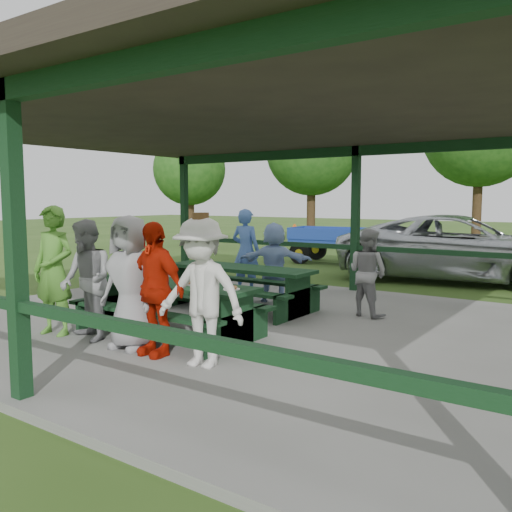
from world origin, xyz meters
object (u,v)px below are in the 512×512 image
Objects in this scene: contestant_grey_left at (86,280)px; pickup_truck at (461,248)px; contestant_white_fedora at (201,292)px; contestant_grey_mid at (130,282)px; picnic_table_far at (240,282)px; spectator_grey at (368,272)px; spectator_lblue at (274,262)px; farm_trailer at (332,244)px; contestant_red at (154,289)px; picnic_table_near at (170,301)px; contestant_green at (54,271)px; spectator_blue at (246,251)px.

contestant_grey_left is 0.28× the size of pickup_truck.
pickup_truck is (0.54, 9.10, -0.14)m from contestant_white_fedora.
contestant_grey_mid is 1.23m from contestant_white_fedora.
picnic_table_far is at bearing 111.27° from contestant_white_fedora.
contestant_grey_left is 1.15× the size of spectator_grey.
farm_trailer is (-2.32, 6.94, -0.25)m from spectator_lblue.
spectator_grey reaches higher than picnic_table_far.
farm_trailer is (-1.77, 10.73, -0.33)m from contestant_grey_left.
contestant_red is (0.46, -0.02, -0.03)m from contestant_grey_mid.
spectator_grey is 0.25× the size of pickup_truck.
pickup_truck reaches higher than spectator_lblue.
pickup_truck is at bearing 77.32° from picnic_table_near.
contestant_red is at bearing 164.41° from pickup_truck.
picnic_table_near is at bearing 93.74° from contestant_grey_mid.
contestant_grey_left is 4.40m from spectator_grey.
contestant_white_fedora is (1.32, -0.85, 0.38)m from picnic_table_near.
contestant_red is at bearing 170.69° from contestant_white_fedora.
pickup_truck is at bearing 91.99° from contestant_grey_left.
picnic_table_near is 0.77× the size of farm_trailer.
contestant_grey_left is at bearing -129.29° from picnic_table_near.
spectator_grey is at bearing 38.65° from contestant_green.
contestant_white_fedora is (2.67, 0.07, -0.06)m from contestant_green.
contestant_grey_mid is 10.98m from farm_trailer.
contestant_grey_mid is at bearing 101.41° from spectator_blue.
spectator_lblue is at bearing 91.42° from contestant_grey_mid.
contestant_green is 1.44m from contestant_grey_mid.
contestant_grey_mid is at bearing -6.62° from contestant_green.
farm_trailer is at bearing -44.45° from spectator_grey.
picnic_table_near is 1.05m from contestant_red.
contestant_white_fedora is 0.30× the size of pickup_truck.
contestant_grey_mid is 0.29× the size of pickup_truck.
picnic_table_near is 1.57× the size of contestant_grey_mid.
spectator_blue reaches higher than contestant_grey_mid.
contestant_red is at bearing -4.77° from contestant_grey_mid.
contestant_green is 1.04× the size of contestant_white_fedora.
picnic_table_far is at bearing 62.05° from spectator_lblue.
spectator_grey is 8.27m from farm_trailer.
contestant_green is at bearing 51.57° from spectator_lblue.
farm_trailer is at bearing 101.78° from contestant_white_fedora.
spectator_blue reaches higher than farm_trailer.
pickup_truck is 1.68× the size of farm_trailer.
farm_trailer is (-4.25, 7.10, -0.22)m from spectator_grey.
pickup_truck reaches higher than farm_trailer.
contestant_white_fedora reaches higher than contestant_red.
contestant_red is 3.82m from spectator_lblue.
contestant_green reaches higher than picnic_table_near.
picnic_table_near is at bearing 71.82° from spectator_lblue.
spectator_blue is (-1.70, 4.24, 0.04)m from contestant_red.
spectator_blue is at bearing 76.31° from contestant_green.
picnic_table_far is at bearing 153.92° from pickup_truck.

